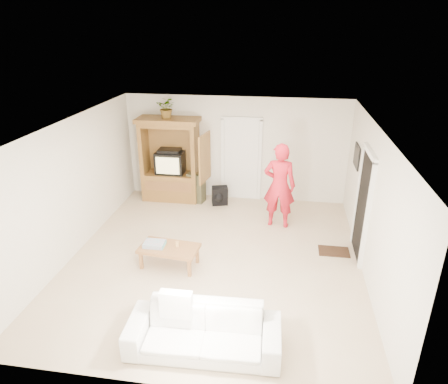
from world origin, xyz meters
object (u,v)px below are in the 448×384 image
Objects in this scene: sofa at (204,331)px; coffee_table at (169,249)px; armoire at (171,165)px; man at (279,186)px.

sofa is 1.86× the size of coffee_table.
armoire is 5.33m from sofa.
sofa is (-0.89, -3.89, -0.65)m from man.
sofa is at bearing 82.55° from man.
man is (2.72, -1.08, 0.04)m from armoire.
man is 0.90× the size of sofa.
armoire is 1.86× the size of coffee_table.
man is at bearing -21.58° from armoire.
armoire is at bearing 108.04° from sofa.
sofa is at bearing -55.71° from coffee_table.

